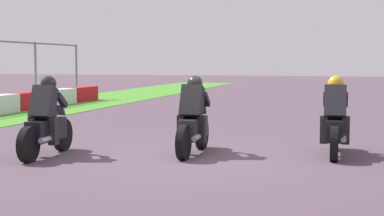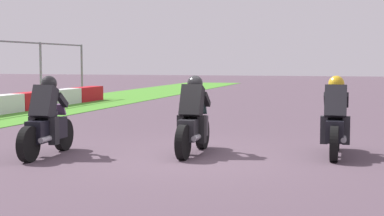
# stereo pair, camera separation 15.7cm
# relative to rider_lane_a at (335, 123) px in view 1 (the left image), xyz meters

# --- Properties ---
(ground_plane) EXTENTS (120.00, 120.00, 0.00)m
(ground_plane) POSITION_rel_rider_lane_a_xyz_m (-0.82, 2.53, -0.62)
(ground_plane) COLOR #52404C
(rider_lane_a) EXTENTS (2.04, 0.54, 1.51)m
(rider_lane_a) POSITION_rel_rider_lane_a_xyz_m (0.00, 0.00, 0.00)
(rider_lane_a) COLOR black
(rider_lane_a) RESTS_ON ground_plane
(rider_lane_b) EXTENTS (2.04, 0.54, 1.51)m
(rider_lane_b) POSITION_rel_rider_lane_a_xyz_m (-0.54, 2.63, 0.00)
(rider_lane_b) COLOR black
(rider_lane_b) RESTS_ON ground_plane
(rider_lane_c) EXTENTS (2.04, 0.55, 1.51)m
(rider_lane_c) POSITION_rel_rider_lane_a_xyz_m (-1.52, 5.21, 0.00)
(rider_lane_c) COLOR black
(rider_lane_c) RESTS_ON ground_plane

